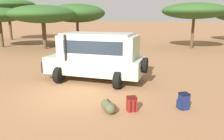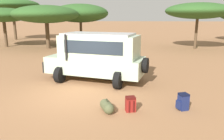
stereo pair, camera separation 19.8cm
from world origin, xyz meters
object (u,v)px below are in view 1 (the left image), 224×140
object	(u,v)px
acacia_tree_right_mid	(77,13)
acacia_tree_far_right	(194,11)
safari_vehicle	(96,56)
acacia_tree_far_left	(8,5)
backpack_beside_front_wheel	(184,101)
duffel_bag_low_black_case	(108,106)
acacia_tree_centre_back	(43,14)
backpack_cluster_center	(132,104)

from	to	relation	value
acacia_tree_right_mid	acacia_tree_far_right	xyz separation A→B (m)	(12.79, -2.89, 0.16)
safari_vehicle	acacia_tree_far_left	xyz separation A→B (m)	(-15.53, 19.26, 3.52)
acacia_tree_far_left	backpack_beside_front_wheel	bearing A→B (deg)	-49.60
duffel_bag_low_black_case	acacia_tree_far_left	bearing A→B (deg)	125.70
backpack_beside_front_wheel	acacia_tree_far_right	xyz separation A→B (m)	(4.29, 15.90, 3.50)
acacia_tree_far_left	acacia_tree_far_right	xyz separation A→B (m)	(23.49, -6.66, -1.02)
duffel_bag_low_black_case	acacia_tree_far_left	world-z (taller)	acacia_tree_far_left
backpack_beside_front_wheel	acacia_tree_far_left	bearing A→B (deg)	130.40
acacia_tree_centre_back	acacia_tree_right_mid	xyz separation A→B (m)	(2.39, 4.44, 0.17)
acacia_tree_centre_back	duffel_bag_low_black_case	bearing A→B (deg)	-60.94
backpack_cluster_center	duffel_bag_low_black_case	bearing A→B (deg)	-171.67
acacia_tree_far_left	acacia_tree_far_right	bearing A→B (deg)	-15.83
safari_vehicle	duffel_bag_low_black_case	bearing A→B (deg)	-74.91
backpack_cluster_center	acacia_tree_centre_back	size ratio (longest dim) A/B	0.08
backpack_beside_front_wheel	acacia_tree_far_left	world-z (taller)	acacia_tree_far_left
backpack_beside_front_wheel	acacia_tree_right_mid	world-z (taller)	acacia_tree_right_mid
backpack_cluster_center	acacia_tree_centre_back	world-z (taller)	acacia_tree_centre_back
backpack_cluster_center	acacia_tree_far_left	xyz separation A→B (m)	(-17.35, 22.91, 4.56)
duffel_bag_low_black_case	acacia_tree_far_left	xyz separation A→B (m)	(-16.54, 23.02, 4.63)
safari_vehicle	duffel_bag_low_black_case	world-z (taller)	safari_vehicle
acacia_tree_far_left	acacia_tree_centre_back	xyz separation A→B (m)	(8.31, -8.21, -1.35)
backpack_beside_front_wheel	acacia_tree_centre_back	world-z (taller)	acacia_tree_centre_back
acacia_tree_far_left	acacia_tree_right_mid	bearing A→B (deg)	-19.41
safari_vehicle	acacia_tree_far_right	bearing A→B (deg)	57.71
backpack_cluster_center	acacia_tree_centre_back	bearing A→B (deg)	121.60
duffel_bag_low_black_case	acacia_tree_right_mid	world-z (taller)	acacia_tree_right_mid
acacia_tree_far_right	acacia_tree_centre_back	bearing A→B (deg)	-174.16
safari_vehicle	duffel_bag_low_black_case	xyz separation A→B (m)	(1.01, -3.76, -1.11)
safari_vehicle	backpack_cluster_center	world-z (taller)	safari_vehicle
duffel_bag_low_black_case	acacia_tree_right_mid	bearing A→B (deg)	106.87
acacia_tree_right_mid	backpack_cluster_center	bearing A→B (deg)	-70.84
acacia_tree_far_left	acacia_tree_far_right	world-z (taller)	acacia_tree_far_left
safari_vehicle	backpack_cluster_center	bearing A→B (deg)	-63.39
safari_vehicle	backpack_cluster_center	size ratio (longest dim) A/B	10.18
backpack_cluster_center	acacia_tree_centre_back	xyz separation A→B (m)	(-9.04, 14.69, 3.21)
safari_vehicle	acacia_tree_far_left	distance (m)	24.99
acacia_tree_far_right	backpack_beside_front_wheel	bearing A→B (deg)	-105.11
duffel_bag_low_black_case	acacia_tree_right_mid	distance (m)	20.41
backpack_beside_front_wheel	acacia_tree_right_mid	distance (m)	20.89
backpack_cluster_center	acacia_tree_right_mid	world-z (taller)	acacia_tree_right_mid
backpack_beside_front_wheel	acacia_tree_right_mid	bearing A→B (deg)	114.33
acacia_tree_far_right	duffel_bag_low_black_case	bearing A→B (deg)	-113.01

